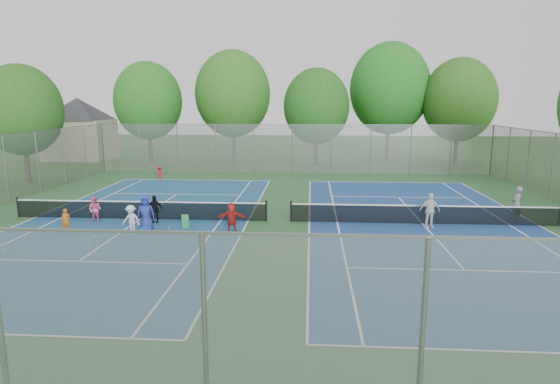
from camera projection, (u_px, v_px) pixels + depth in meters
The scene contains 36 objects.
ground at pixel (279, 222), 23.14m from camera, with size 120.00×120.00×0.00m, color #2B551A.
court_pad at pixel (279, 221), 23.13m from camera, with size 32.00×32.00×0.01m, color #2A592E.
court_left at pixel (140, 219), 23.59m from camera, with size 10.97×23.77×0.01m, color navy.
court_right at pixel (422, 224), 22.68m from camera, with size 10.97×23.77×0.01m, color navy.
net_left at pixel (140, 210), 23.50m from camera, with size 12.87×0.10×0.91m, color black.
net_right at pixel (423, 215), 22.59m from camera, with size 12.87×0.10×0.91m, color black.
fence_north at pixel (292, 149), 38.43m from camera, with size 32.00×0.10×4.00m, color gray.
fence_south at pixel (206, 360), 7.08m from camera, with size 32.00×0.10×4.00m, color gray.
house at pixel (78, 118), 47.27m from camera, with size 11.03×11.03×7.30m.
tree_nw at pixel (148, 101), 44.47m from camera, with size 6.40×6.40×9.58m.
tree_nl at pixel (233, 94), 44.80m from camera, with size 7.20×7.20×10.69m.
tree_nc at pixel (316, 106), 42.55m from camera, with size 6.00×6.00×8.85m.
tree_nr at pixel (390, 89), 44.71m from camera, with size 7.60×7.60×11.42m.
tree_ne at pixel (459, 100), 42.57m from camera, with size 6.60×6.60×9.77m.
tree_side_w at pixel (22, 110), 33.16m from camera, with size 5.60×5.60×8.47m.
ball_crate at pixel (146, 231), 20.99m from camera, with size 0.33×0.33×0.29m, color blue.
ball_hopper at pixel (185, 221), 21.94m from camera, with size 0.31×0.31×0.61m, color green.
student_a at pixel (66, 220), 21.25m from camera, with size 0.39×0.25×1.06m, color orange.
student_b at pixel (95, 210), 22.85m from camera, with size 0.63×0.49×1.29m, color pink.
student_c at pixel (131, 220), 20.89m from camera, with size 0.85×0.49×1.32m, color silver.
student_d at pixel (154, 209), 22.81m from camera, with size 0.80×0.33×1.37m, color black.
student_e at pixel (146, 213), 21.34m from camera, with size 0.81×0.53×1.65m, color navy.
student_f at pixel (232, 217), 21.22m from camera, with size 1.25×0.40×1.35m, color red.
child_far_baseline at pixel (160, 173), 35.15m from camera, with size 0.70×0.40×1.08m, color maroon.
instructor at pixel (517, 204), 23.08m from camera, with size 0.64×0.42×1.75m, color gray.
teen_court_b at pixel (430, 210), 21.91m from camera, with size 0.97×0.40×1.65m, color white.
tennis_ball_0 at pixel (4, 251), 18.51m from camera, with size 0.07×0.07×0.07m, color yellow.
tennis_ball_1 at pixel (85, 232), 21.18m from camera, with size 0.07×0.07×0.07m, color #D3E535.
tennis_ball_2 at pixel (17, 251), 18.49m from camera, with size 0.07×0.07×0.07m, color #B4D130.
tennis_ball_4 at pixel (96, 254), 18.17m from camera, with size 0.07×0.07×0.07m, color #D8E535.
tennis_ball_5 at pixel (156, 235), 20.77m from camera, with size 0.07×0.07×0.07m, color #A5C12D.
tennis_ball_6 at pixel (96, 237), 20.35m from camera, with size 0.07×0.07×0.07m, color #C8EE37.
tennis_ball_7 at pixel (144, 245), 19.19m from camera, with size 0.07×0.07×0.07m, color #A4C72E.
tennis_ball_8 at pixel (90, 245), 19.28m from camera, with size 0.07×0.07×0.07m, color #D0DF33.
tennis_ball_10 at pixel (168, 229), 21.70m from camera, with size 0.07×0.07×0.07m, color #C3E335.
tennis_ball_11 at pixel (97, 246), 19.14m from camera, with size 0.07×0.07×0.07m, color #B9DE33.
Camera 1 is at (1.55, -22.38, 5.85)m, focal length 30.00 mm.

